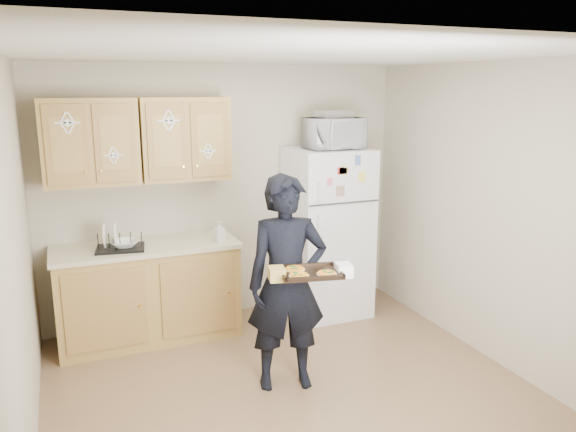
{
  "coord_description": "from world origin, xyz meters",
  "views": [
    {
      "loc": [
        -1.51,
        -3.51,
        2.29
      ],
      "look_at": [
        0.12,
        0.45,
        1.3
      ],
      "focal_mm": 35.0,
      "sensor_mm": 36.0,
      "label": 1
    }
  ],
  "objects_px": {
    "baking_tray": "(311,273)",
    "microwave": "(333,133)",
    "refrigerator": "(327,232)",
    "person": "(287,283)",
    "dish_rack": "(120,240)"
  },
  "relations": [
    {
      "from": "baking_tray",
      "to": "microwave",
      "type": "bearing_deg",
      "value": 70.26
    },
    {
      "from": "person",
      "to": "dish_rack",
      "type": "bearing_deg",
      "value": 144.36
    },
    {
      "from": "refrigerator",
      "to": "baking_tray",
      "type": "relative_size",
      "value": 3.98
    },
    {
      "from": "microwave",
      "to": "dish_rack",
      "type": "distance_m",
      "value": 2.23
    },
    {
      "from": "person",
      "to": "dish_rack",
      "type": "relative_size",
      "value": 4.11
    },
    {
      "from": "microwave",
      "to": "dish_rack",
      "type": "relative_size",
      "value": 1.33
    },
    {
      "from": "refrigerator",
      "to": "microwave",
      "type": "relative_size",
      "value": 3.15
    },
    {
      "from": "refrigerator",
      "to": "microwave",
      "type": "bearing_deg",
      "value": -64.92
    },
    {
      "from": "person",
      "to": "microwave",
      "type": "xyz_separation_m",
      "value": [
        0.96,
        1.16,
        1.02
      ]
    },
    {
      "from": "baking_tray",
      "to": "microwave",
      "type": "distance_m",
      "value": 1.91
    },
    {
      "from": "dish_rack",
      "to": "baking_tray",
      "type": "bearing_deg",
      "value": -52.22
    },
    {
      "from": "baking_tray",
      "to": "microwave",
      "type": "relative_size",
      "value": 0.79
    },
    {
      "from": "person",
      "to": "microwave",
      "type": "bearing_deg",
      "value": 62.37
    },
    {
      "from": "refrigerator",
      "to": "microwave",
      "type": "distance_m",
      "value": 1.0
    },
    {
      "from": "baking_tray",
      "to": "microwave",
      "type": "xyz_separation_m",
      "value": [
        0.9,
        1.46,
        0.85
      ]
    }
  ]
}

